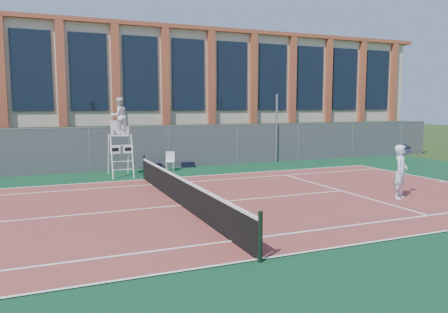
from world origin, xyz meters
name	(u,v)px	position (x,y,z in m)	size (l,w,h in m)	color
ground	(181,206)	(0.00, 0.00, 0.00)	(120.00, 120.00, 0.00)	#233814
apron	(173,200)	(0.00, 1.00, 0.01)	(36.00, 20.00, 0.01)	#0E3E20
tennis_court	(181,206)	(0.00, 0.00, 0.02)	(23.77, 10.97, 0.02)	brown
tennis_net	(181,190)	(0.00, 0.00, 0.54)	(0.10, 11.30, 1.10)	black
fence	(130,149)	(0.00, 8.80, 1.10)	(40.00, 0.06, 2.20)	#595E60
hedge	(126,147)	(0.00, 10.00, 1.10)	(40.00, 1.40, 2.20)	black
building	(105,93)	(0.00, 17.95, 4.15)	(45.00, 10.60, 8.22)	#BFB99E
steel_pole	(276,128)	(8.44, 8.70, 1.97)	(0.12, 0.12, 3.94)	#9EA0A5
umpire_chair	(119,118)	(-0.80, 7.05, 2.70)	(1.03, 1.59, 3.70)	white
plastic_chair	(170,159)	(1.82, 7.84, 0.57)	(0.58, 0.58, 0.96)	silver
sports_bag_near	(155,167)	(1.11, 8.25, 0.17)	(0.73, 0.29, 0.31)	black
sports_bag_far	(188,165)	(3.00, 8.60, 0.15)	(0.68, 0.30, 0.27)	black
tennis_player	(400,172)	(7.42, -1.92, 0.98)	(1.11, 0.84, 1.89)	white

